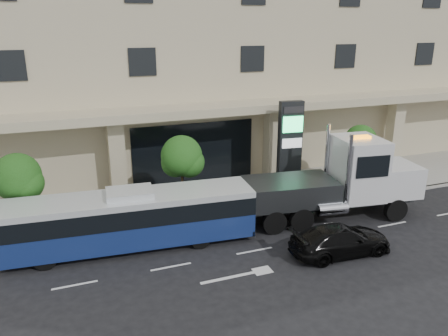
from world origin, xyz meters
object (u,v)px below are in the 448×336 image
object	(u,v)px
city_bus	(131,218)
tow_truck	(340,182)
black_sedan	(341,240)
signage_pylon	(290,148)

from	to	relation	value
city_bus	tow_truck	size ratio (longest dim) A/B	1.06
city_bus	black_sedan	bearing A→B (deg)	-19.84
tow_truck	black_sedan	bearing A→B (deg)	-115.55
tow_truck	black_sedan	size ratio (longest dim) A/B	2.28
black_sedan	signage_pylon	xyz separation A→B (m)	(1.30, 7.35, 2.35)
signage_pylon	tow_truck	bearing A→B (deg)	-68.51
tow_truck	city_bus	bearing A→B (deg)	-174.80
city_bus	signage_pylon	distance (m)	10.75
tow_truck	black_sedan	world-z (taller)	tow_truck
city_bus	signage_pylon	world-z (taller)	signage_pylon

